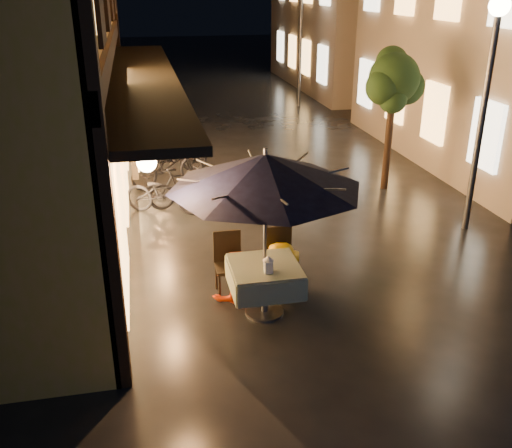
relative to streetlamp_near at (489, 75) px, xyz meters
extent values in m
plane|color=black|center=(-3.00, -2.00, -2.92)|extent=(90.00, 90.00, 0.00)
cube|color=black|center=(-6.47, 2.00, 0.38)|extent=(0.12, 11.00, 0.35)
cube|color=black|center=(-5.90, 2.00, -0.17)|extent=(1.20, 10.50, 0.12)
cube|color=#F6AC56|center=(-6.44, -1.50, -1.52)|extent=(0.10, 2.20, 2.40)
cube|color=#F6AC56|center=(-6.44, 2.00, -1.52)|extent=(0.10, 2.20, 2.40)
cube|color=#F6AC56|center=(-6.44, 5.50, -1.52)|extent=(0.10, 2.20, 2.40)
cube|color=#F6AC56|center=(0.95, 1.20, -1.42)|extent=(0.10, 1.00, 1.40)
cube|color=#F6AC56|center=(0.95, 3.40, -1.42)|extent=(0.10, 1.00, 1.40)
cube|color=#F6AC56|center=(0.95, 5.60, -1.42)|extent=(0.10, 1.00, 1.40)
cube|color=#F6AC56|center=(0.95, 7.80, -1.42)|extent=(0.10, 1.00, 1.40)
cube|color=gray|center=(4.50, 16.00, 0.58)|extent=(7.00, 10.00, 7.00)
cube|color=#F6AC56|center=(0.95, 12.20, -1.42)|extent=(0.10, 1.00, 1.40)
cube|color=#F6AC56|center=(0.95, 14.40, -1.42)|extent=(0.10, 1.00, 1.40)
cube|color=#F6AC56|center=(0.95, 16.60, -1.42)|extent=(0.10, 1.00, 1.40)
cube|color=#F6AC56|center=(0.95, 18.80, -1.42)|extent=(0.10, 1.00, 1.40)
cylinder|color=black|center=(-0.60, 2.50, -1.82)|extent=(0.16, 0.16, 2.20)
sphere|color=black|center=(-0.60, 2.50, -0.42)|extent=(1.10, 1.10, 1.10)
sphere|color=black|center=(-0.25, 2.60, -0.62)|extent=(0.80, 0.80, 0.80)
sphere|color=black|center=(-0.90, 2.35, -0.57)|extent=(0.76, 0.76, 0.76)
sphere|color=black|center=(-0.55, 2.80, -0.12)|extent=(0.70, 0.70, 0.70)
sphere|color=black|center=(-0.70, 2.25, -0.82)|extent=(0.60, 0.60, 0.60)
cylinder|color=#59595E|center=(0.00, 0.00, -0.92)|extent=(0.12, 0.12, 4.00)
sphere|color=beige|center=(0.00, 0.00, 1.13)|extent=(0.36, 0.36, 0.36)
cylinder|color=#59595E|center=(0.00, 12.00, -0.92)|extent=(0.12, 0.12, 4.00)
cylinder|color=#59595E|center=(-4.49, -2.21, -2.56)|extent=(0.10, 0.10, 0.72)
cylinder|color=#59595E|center=(-4.49, -2.21, -2.90)|extent=(0.56, 0.56, 0.04)
cube|color=#2C5036|center=(-4.49, -2.21, -2.17)|extent=(0.95, 0.95, 0.06)
cube|color=#2C5036|center=(-4.01, -2.21, -2.33)|extent=(0.04, 0.95, 0.33)
cube|color=#2C5036|center=(-4.96, -2.21, -2.33)|extent=(0.04, 0.95, 0.33)
cube|color=#2C5036|center=(-4.49, -1.74, -2.33)|extent=(0.95, 0.04, 0.33)
cube|color=#2C5036|center=(-4.49, -2.69, -2.33)|extent=(0.95, 0.04, 0.33)
cylinder|color=#59595E|center=(-4.49, -2.21, -1.77)|extent=(0.05, 0.05, 2.30)
cone|color=black|center=(-4.49, -2.21, -0.77)|extent=(2.63, 2.63, 0.47)
cylinder|color=#59595E|center=(-4.49, -2.21, -0.52)|extent=(0.06, 0.06, 0.12)
cube|color=black|center=(-4.89, -1.56, -2.47)|extent=(0.42, 0.42, 0.05)
cube|color=black|center=(-4.89, -1.37, -2.22)|extent=(0.42, 0.04, 0.55)
cylinder|color=black|center=(-5.07, -1.74, -2.70)|extent=(0.04, 0.04, 0.43)
cylinder|color=black|center=(-4.71, -1.74, -2.70)|extent=(0.04, 0.04, 0.43)
cylinder|color=black|center=(-5.07, -1.38, -2.70)|extent=(0.04, 0.04, 0.43)
cylinder|color=black|center=(-4.71, -1.38, -2.70)|extent=(0.04, 0.04, 0.43)
cube|color=black|center=(-4.09, -1.56, -2.47)|extent=(0.42, 0.42, 0.05)
cube|color=black|center=(-4.09, -1.37, -2.22)|extent=(0.42, 0.04, 0.55)
cylinder|color=black|center=(-4.27, -1.74, -2.70)|extent=(0.04, 0.04, 0.43)
cylinder|color=black|center=(-3.91, -1.74, -2.70)|extent=(0.04, 0.04, 0.43)
cylinder|color=black|center=(-4.27, -1.38, -2.70)|extent=(0.04, 0.04, 0.43)
cylinder|color=black|center=(-3.91, -1.38, -2.70)|extent=(0.04, 0.04, 0.43)
cube|color=white|center=(-4.49, -2.43, -2.05)|extent=(0.11, 0.11, 0.18)
cube|color=#FFD88C|center=(-4.49, -2.43, -2.06)|extent=(0.07, 0.07, 0.12)
cone|color=white|center=(-4.49, -2.43, -1.92)|extent=(0.16, 0.16, 0.07)
imported|color=red|center=(-4.83, -1.68, -2.18)|extent=(0.84, 0.74, 1.47)
imported|color=#F5AD00|center=(-4.11, -1.64, -2.13)|extent=(1.08, 0.70, 1.57)
imported|color=black|center=(-5.65, 1.99, -2.48)|extent=(1.78, 1.20, 0.88)
imported|color=black|center=(-5.27, 2.23, -2.48)|extent=(1.50, 0.58, 0.88)
imported|color=black|center=(-5.47, 3.72, -2.43)|extent=(1.97, 1.34, 0.98)
imported|color=black|center=(-5.33, 4.65, -2.39)|extent=(1.76, 0.54, 1.05)
imported|color=black|center=(-5.46, 5.94, -2.49)|extent=(1.71, 1.20, 0.85)
imported|color=black|center=(-5.40, 6.11, -2.43)|extent=(1.66, 1.09, 0.97)
imported|color=black|center=(-5.27, 7.07, -2.50)|extent=(1.67, 0.97, 0.83)
camera|label=1|loc=(-6.05, -9.13, 1.52)|focal=40.00mm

